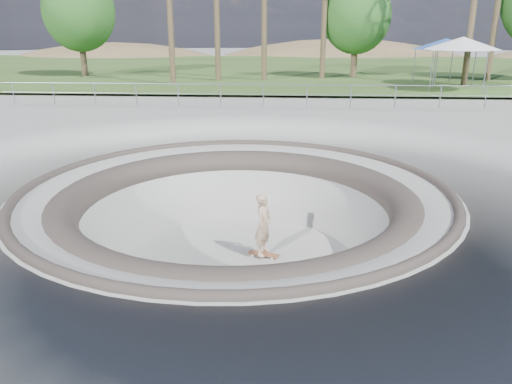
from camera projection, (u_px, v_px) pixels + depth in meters
ground at (236, 189)px, 11.89m from camera, size 180.00×180.00×0.00m
skate_bowl at (237, 259)px, 12.46m from camera, size 14.00×14.00×4.10m
grass_strip at (277, 68)px, 44.01m from camera, size 180.00×36.00×0.12m
distant_hills at (309, 110)px, 67.98m from camera, size 103.20×45.00×28.60m
safety_railing at (264, 95)px, 23.03m from camera, size 25.00×0.06×1.03m
skateboard at (263, 254)px, 12.71m from camera, size 0.83×0.43×0.08m
skater at (264, 224)px, 12.45m from camera, size 0.55×0.68×1.60m
canopy_white at (463, 43)px, 27.35m from camera, size 5.38×5.38×2.90m
canopy_blue at (446, 44)px, 30.43m from camera, size 5.30×5.30×2.75m
bushy_tree_left at (79, 12)px, 35.15m from camera, size 5.08×4.61×7.32m
bushy_tree_mid at (357, 16)px, 34.34m from camera, size 4.73×4.30×6.83m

